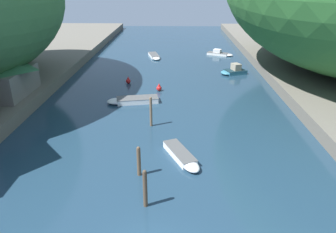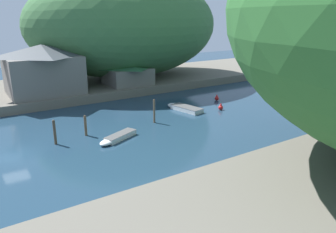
{
  "view_description": "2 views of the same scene",
  "coord_description": "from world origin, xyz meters",
  "px_view_note": "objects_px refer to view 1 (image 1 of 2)",
  "views": [
    {
      "loc": [
        1.42,
        -13.71,
        14.4
      ],
      "look_at": [
        0.67,
        16.27,
        1.65
      ],
      "focal_mm": 35.0,
      "sensor_mm": 36.0,
      "label": 1
    },
    {
      "loc": [
        34.74,
        -3.6,
        13.8
      ],
      "look_at": [
        0.17,
        18.95,
        0.97
      ],
      "focal_mm": 35.0,
      "sensor_mm": 36.0,
      "label": 2
    }
  ],
  "objects_px": {
    "channel_buoy_near": "(159,88)",
    "boat_far_right_bank": "(131,100)",
    "boat_navy_launch": "(183,157)",
    "boat_mid_channel": "(155,56)",
    "boat_cabin_cruiser": "(220,53)",
    "person_on_quay": "(17,93)",
    "channel_buoy_far": "(128,81)",
    "boat_small_dinghy": "(233,71)"
  },
  "relations": [
    {
      "from": "boat_small_dinghy",
      "to": "person_on_quay",
      "type": "bearing_deg",
      "value": 101.45
    },
    {
      "from": "boat_far_right_bank",
      "to": "channel_buoy_far",
      "type": "distance_m",
      "value": 8.21
    },
    {
      "from": "boat_mid_channel",
      "to": "channel_buoy_far",
      "type": "distance_m",
      "value": 17.27
    },
    {
      "from": "channel_buoy_near",
      "to": "boat_navy_launch",
      "type": "bearing_deg",
      "value": -80.94
    },
    {
      "from": "boat_small_dinghy",
      "to": "boat_navy_launch",
      "type": "xyz_separation_m",
      "value": [
        -8.6,
        -27.45,
        -0.19
      ]
    },
    {
      "from": "boat_navy_launch",
      "to": "boat_mid_channel",
      "type": "bearing_deg",
      "value": -107.13
    },
    {
      "from": "boat_cabin_cruiser",
      "to": "person_on_quay",
      "type": "relative_size",
      "value": 3.19
    },
    {
      "from": "person_on_quay",
      "to": "boat_navy_launch",
      "type": "bearing_deg",
      "value": -113.17
    },
    {
      "from": "channel_buoy_far",
      "to": "person_on_quay",
      "type": "xyz_separation_m",
      "value": [
        -10.87,
        -11.75,
        2.01
      ]
    },
    {
      "from": "boat_far_right_bank",
      "to": "person_on_quay",
      "type": "height_order",
      "value": "person_on_quay"
    },
    {
      "from": "boat_mid_channel",
      "to": "boat_far_right_bank",
      "type": "bearing_deg",
      "value": 73.08
    },
    {
      "from": "boat_mid_channel",
      "to": "person_on_quay",
      "type": "xyz_separation_m",
      "value": [
        -13.69,
        -28.79,
        2.16
      ]
    },
    {
      "from": "boat_mid_channel",
      "to": "boat_navy_launch",
      "type": "bearing_deg",
      "value": 83.25
    },
    {
      "from": "boat_cabin_cruiser",
      "to": "boat_small_dinghy",
      "type": "distance_m",
      "value": 13.96
    },
    {
      "from": "channel_buoy_near",
      "to": "channel_buoy_far",
      "type": "height_order",
      "value": "channel_buoy_near"
    },
    {
      "from": "boat_far_right_bank",
      "to": "boat_small_dinghy",
      "type": "distance_m",
      "value": 20.12
    },
    {
      "from": "boat_cabin_cruiser",
      "to": "boat_far_right_bank",
      "type": "distance_m",
      "value": 31.11
    },
    {
      "from": "boat_cabin_cruiser",
      "to": "boat_navy_launch",
      "type": "xyz_separation_m",
      "value": [
        -8.19,
        -41.41,
        -0.05
      ]
    },
    {
      "from": "boat_far_right_bank",
      "to": "channel_buoy_far",
      "type": "height_order",
      "value": "channel_buoy_far"
    },
    {
      "from": "boat_far_right_bank",
      "to": "boat_cabin_cruiser",
      "type": "bearing_deg",
      "value": -38.42
    },
    {
      "from": "boat_cabin_cruiser",
      "to": "channel_buoy_near",
      "type": "xyz_separation_m",
      "value": [
        -11.15,
        -22.85,
        0.08
      ]
    },
    {
      "from": "boat_cabin_cruiser",
      "to": "channel_buoy_far",
      "type": "bearing_deg",
      "value": -13.69
    },
    {
      "from": "boat_small_dinghy",
      "to": "boat_cabin_cruiser",
      "type": "bearing_deg",
      "value": -19.4
    },
    {
      "from": "boat_far_right_bank",
      "to": "channel_buoy_far",
      "type": "bearing_deg",
      "value": -0.5
    },
    {
      "from": "boat_far_right_bank",
      "to": "boat_navy_launch",
      "type": "xyz_separation_m",
      "value": [
        6.2,
        -13.83,
        -0.02
      ]
    },
    {
      "from": "boat_mid_channel",
      "to": "boat_navy_launch",
      "type": "height_order",
      "value": "boat_navy_launch"
    },
    {
      "from": "boat_far_right_bank",
      "to": "boat_mid_channel",
      "type": "bearing_deg",
      "value": -13.91
    },
    {
      "from": "boat_cabin_cruiser",
      "to": "person_on_quay",
      "type": "bearing_deg",
      "value": -15.11
    },
    {
      "from": "boat_navy_launch",
      "to": "channel_buoy_far",
      "type": "xyz_separation_m",
      "value": [
        -7.68,
        21.9,
        0.11
      ]
    },
    {
      "from": "boat_far_right_bank",
      "to": "boat_small_dinghy",
      "type": "height_order",
      "value": "boat_small_dinghy"
    },
    {
      "from": "channel_buoy_near",
      "to": "person_on_quay",
      "type": "height_order",
      "value": "person_on_quay"
    },
    {
      "from": "boat_cabin_cruiser",
      "to": "person_on_quay",
      "type": "distance_m",
      "value": 41.18
    },
    {
      "from": "boat_navy_launch",
      "to": "channel_buoy_near",
      "type": "height_order",
      "value": "channel_buoy_near"
    },
    {
      "from": "channel_buoy_near",
      "to": "boat_far_right_bank",
      "type": "bearing_deg",
      "value": -124.46
    },
    {
      "from": "channel_buoy_near",
      "to": "boat_cabin_cruiser",
      "type": "bearing_deg",
      "value": 63.99
    },
    {
      "from": "boat_cabin_cruiser",
      "to": "channel_buoy_far",
      "type": "relative_size",
      "value": 5.08
    },
    {
      "from": "boat_cabin_cruiser",
      "to": "boat_small_dinghy",
      "type": "bearing_deg",
      "value": 27.1
    },
    {
      "from": "boat_far_right_bank",
      "to": "boat_navy_launch",
      "type": "distance_m",
      "value": 15.15
    },
    {
      "from": "channel_buoy_near",
      "to": "person_on_quay",
      "type": "xyz_separation_m",
      "value": [
        -15.59,
        -8.4,
        1.99
      ]
    },
    {
      "from": "channel_buoy_near",
      "to": "person_on_quay",
      "type": "distance_m",
      "value": 17.82
    },
    {
      "from": "boat_far_right_bank",
      "to": "person_on_quay",
      "type": "relative_size",
      "value": 3.89
    },
    {
      "from": "boat_small_dinghy",
      "to": "boat_mid_channel",
      "type": "xyz_separation_m",
      "value": [
        -13.46,
        11.49,
        -0.24
      ]
    }
  ]
}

